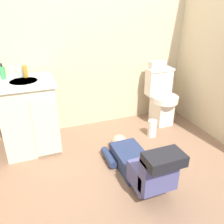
{
  "coord_description": "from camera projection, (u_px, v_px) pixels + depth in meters",
  "views": [
    {
      "loc": [
        -0.83,
        -1.72,
        1.54
      ],
      "look_at": [
        -0.0,
        0.44,
        0.45
      ],
      "focal_mm": 37.14,
      "sensor_mm": 36.0,
      "label": 1
    }
  ],
  "objects": [
    {
      "name": "ground_plane",
      "position": [
        128.0,
        170.0,
        2.39
      ],
      "size": [
        3.04,
        3.18,
        0.04
      ],
      "primitive_type": "cube",
      "color": "#88654D"
    },
    {
      "name": "wall_back",
      "position": [
        92.0,
        34.0,
        2.82
      ],
      "size": [
        2.7,
        0.08,
        2.4
      ],
      "primitive_type": "cube",
      "color": "beige",
      "rests_on": "ground_plane"
    },
    {
      "name": "toilet",
      "position": [
        161.0,
        97.0,
        3.17
      ],
      "size": [
        0.36,
        0.46,
        0.75
      ],
      "color": "silver",
      "rests_on": "ground_plane"
    },
    {
      "name": "vanity_cabinet",
      "position": [
        30.0,
        115.0,
        2.55
      ],
      "size": [
        0.6,
        0.53,
        0.82
      ],
      "color": "beige",
      "rests_on": "ground_plane"
    },
    {
      "name": "faucet",
      "position": [
        22.0,
        72.0,
        2.48
      ],
      "size": [
        0.02,
        0.02,
        0.1
      ],
      "primitive_type": "cylinder",
      "color": "silver",
      "rests_on": "vanity_cabinet"
    },
    {
      "name": "person_plumber",
      "position": [
        139.0,
        163.0,
        2.18
      ],
      "size": [
        0.39,
        1.06,
        0.52
      ],
      "color": "navy",
      "rests_on": "ground_plane"
    },
    {
      "name": "tissue_box",
      "position": [
        157.0,
        65.0,
        3.05
      ],
      "size": [
        0.22,
        0.11,
        0.1
      ],
      "primitive_type": "cube",
      "color": "silver",
      "rests_on": "toilet"
    },
    {
      "name": "soap_dispenser",
      "position": [
        3.0,
        73.0,
        2.39
      ],
      "size": [
        0.06,
        0.06,
        0.17
      ],
      "color": "#3BA159",
      "rests_on": "vanity_cabinet"
    },
    {
      "name": "bottle_white",
      "position": [
        12.0,
        73.0,
        2.42
      ],
      "size": [
        0.05,
        0.05,
        0.12
      ],
      "primitive_type": "cylinder",
      "color": "white",
      "rests_on": "vanity_cabinet"
    },
    {
      "name": "bottle_clear",
      "position": [
        19.0,
        71.0,
        2.46
      ],
      "size": [
        0.05,
        0.05,
        0.12
      ],
      "primitive_type": "cylinder",
      "color": "silver",
      "rests_on": "vanity_cabinet"
    },
    {
      "name": "bottle_amber",
      "position": [
        25.0,
        71.0,
        2.45
      ],
      "size": [
        0.05,
        0.05,
        0.13
      ],
      "primitive_type": "cylinder",
      "color": "gold",
      "rests_on": "vanity_cabinet"
    },
    {
      "name": "paper_towel_roll",
      "position": [
        152.0,
        128.0,
        2.92
      ],
      "size": [
        0.11,
        0.11,
        0.22
      ],
      "primitive_type": "cylinder",
      "color": "white",
      "rests_on": "ground_plane"
    }
  ]
}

